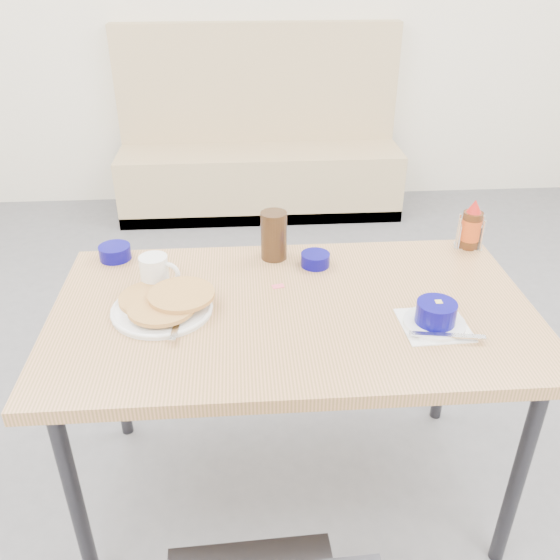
{
  "coord_description": "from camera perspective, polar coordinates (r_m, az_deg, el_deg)",
  "views": [
    {
      "loc": [
        -0.14,
        -1.2,
        1.69
      ],
      "look_at": [
        -0.03,
        0.3,
        0.82
      ],
      "focal_mm": 38.0,
      "sensor_mm": 36.0,
      "label": 1
    }
  ],
  "objects": [
    {
      "name": "grits_setting",
      "position": [
        1.68,
        14.75,
        -3.39
      ],
      "size": [
        0.21,
        0.19,
        0.08
      ],
      "rotation": [
        0.0,
        0.0,
        0.04
      ],
      "color": "white",
      "rests_on": "dining_table"
    },
    {
      "name": "condiment_caddy",
      "position": [
        2.15,
        17.77,
        3.98
      ],
      "size": [
        0.1,
        0.08,
        0.11
      ],
      "rotation": [
        0.0,
        0.0,
        -0.28
      ],
      "color": "silver",
      "rests_on": "dining_table"
    },
    {
      "name": "coffee_mug",
      "position": [
        1.85,
        -11.87,
        0.86
      ],
      "size": [
        0.13,
        0.09,
        0.1
      ],
      "rotation": [
        0.0,
        0.0,
        -0.32
      ],
      "color": "white",
      "rests_on": "dining_table"
    },
    {
      "name": "ground",
      "position": [
        2.08,
        1.71,
        -24.47
      ],
      "size": [
        6.0,
        6.0,
        0.0
      ],
      "primitive_type": "plane",
      "color": "slate",
      "rests_on": "ground"
    },
    {
      "name": "sugar_wrapper",
      "position": [
        1.82,
        -0.19,
        -0.6
      ],
      "size": [
        0.04,
        0.03,
        0.0
      ],
      "primitive_type": "cube",
      "rotation": [
        0.0,
        0.0,
        0.23
      ],
      "color": "#F85269",
      "rests_on": "dining_table"
    },
    {
      "name": "creamer_bowl",
      "position": [
        2.05,
        -15.6,
        2.57
      ],
      "size": [
        0.1,
        0.1,
        0.05
      ],
      "rotation": [
        0.0,
        0.0,
        0.21
      ],
      "color": "#07046A",
      "rests_on": "dining_table"
    },
    {
      "name": "dining_table",
      "position": [
        1.76,
        1.26,
        -4.29
      ],
      "size": [
        1.4,
        0.8,
        0.76
      ],
      "color": "tan",
      "rests_on": "ground"
    },
    {
      "name": "amber_tumbler",
      "position": [
        1.96,
        -0.6,
        4.31
      ],
      "size": [
        0.1,
        0.1,
        0.16
      ],
      "primitive_type": "cylinder",
      "rotation": [
        0.0,
        0.0,
        0.1
      ],
      "color": "#332010",
      "rests_on": "dining_table"
    },
    {
      "name": "booth_bench",
      "position": [
        4.2,
        -1.97,
        11.47
      ],
      "size": [
        1.9,
        0.56,
        1.22
      ],
      "color": "tan",
      "rests_on": "ground"
    },
    {
      "name": "syrup_bottle",
      "position": [
        2.13,
        17.92,
        4.87
      ],
      "size": [
        0.07,
        0.07,
        0.18
      ],
      "rotation": [
        0.0,
        0.0,
        0.34
      ],
      "color": "#47230F",
      "rests_on": "dining_table"
    },
    {
      "name": "pancake_plate",
      "position": [
        1.73,
        -11.13,
        -2.32
      ],
      "size": [
        0.3,
        0.32,
        0.05
      ],
      "rotation": [
        0.0,
        0.0,
        -0.41
      ],
      "color": "white",
      "rests_on": "dining_table"
    },
    {
      "name": "butter_bowl",
      "position": [
        1.94,
        3.42,
        1.97
      ],
      "size": [
        0.09,
        0.09,
        0.04
      ],
      "rotation": [
        0.0,
        0.0,
        0.3
      ],
      "color": "#07046A",
      "rests_on": "dining_table"
    }
  ]
}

